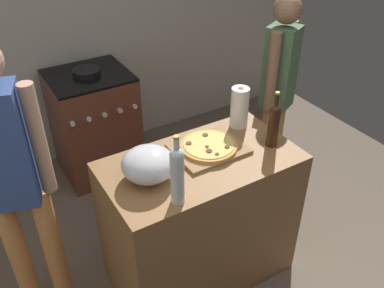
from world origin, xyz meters
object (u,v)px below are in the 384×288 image
Objects in this scene: wine_bottle_green at (274,123)px; person_in_stripes at (13,176)px; person_in_red at (277,91)px; wine_bottle_dark at (177,173)px; pizza at (209,146)px; mixing_bowl at (148,164)px; paper_towel_roll at (240,108)px; stove at (95,124)px.

person_in_stripes reaches higher than wine_bottle_green.
person_in_red is (0.51, 0.53, -0.17)m from wine_bottle_green.
person_in_red reaches higher than wine_bottle_dark.
wine_bottle_green is 1.41m from person_in_stripes.
person_in_red reaches higher than pizza.
mixing_bowl is (-0.40, -0.05, 0.06)m from pizza.
person_in_red is (0.55, 0.26, -0.15)m from paper_towel_roll.
person_in_red reaches higher than wine_bottle_green.
mixing_bowl is 1.34m from person_in_red.
person_in_stripes reaches higher than person_in_red.
mixing_bowl is 0.68m from person_in_stripes.
person_in_stripes is (-1.36, 0.38, -0.08)m from wine_bottle_green.
paper_towel_roll reaches higher than mixing_bowl.
person_in_stripes is at bearing 164.55° from wine_bottle_green.
person_in_stripes is (-0.65, 0.52, -0.10)m from wine_bottle_dark.
paper_towel_roll is 0.79m from wine_bottle_dark.
wine_bottle_green is at bearing -69.06° from stove.
wine_bottle_green is at bearing -7.16° from mixing_bowl.
person_in_stripes is (-0.61, 0.28, -0.02)m from mixing_bowl.
paper_towel_roll is 0.69× the size of wine_bottle_dark.
wine_bottle_green is 0.21× the size of person_in_red.
wine_bottle_dark is (-0.37, -0.29, 0.14)m from pizza.
pizza is 1.16× the size of mixing_bowl.
wine_bottle_green reaches higher than mixing_bowl.
stove is 0.56× the size of person_in_stripes.
person_in_stripes is 1.88m from person_in_red.
pizza is 0.39m from wine_bottle_green.
mixing_bowl is 1.07× the size of paper_towel_roll.
wine_bottle_green is 0.76m from person_in_red.
mixing_bowl is at bearing 172.84° from wine_bottle_green.
wine_bottle_dark is 0.40× the size of stove.
wine_bottle_dark is 0.84m from person_in_stripes.
stove is 1.54m from person_in_red.
person_in_stripes is 1.07× the size of person_in_red.
pizza is at bearing -12.86° from person_in_stripes.
paper_towel_roll is (0.71, 0.18, 0.04)m from mixing_bowl.
person_in_stripes is (-1.02, 0.23, 0.04)m from pizza.
stove is at bearing 85.58° from wine_bottle_dark.
stove is (-0.54, 1.25, -0.59)m from paper_towel_roll.
person_in_stripes is at bearing -124.24° from stove.
stove is 1.48m from person_in_stripes.
wine_bottle_dark is at bearing -148.23° from paper_towel_roll.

